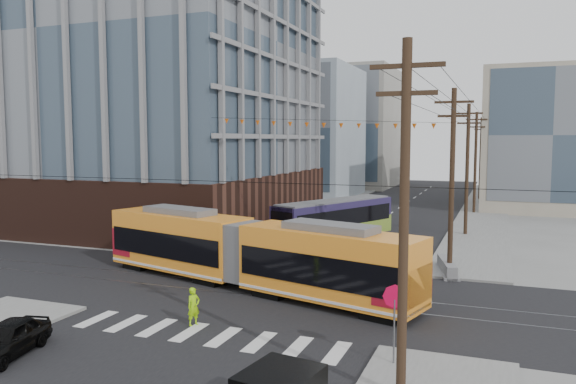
# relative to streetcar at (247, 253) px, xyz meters

# --- Properties ---
(ground) EXTENTS (160.00, 160.00, 0.00)m
(ground) POSITION_rel_streetcar_xyz_m (1.59, -4.40, -1.92)
(ground) COLOR slate
(office_building) EXTENTS (30.00, 25.00, 28.60)m
(office_building) POSITION_rel_streetcar_xyz_m (-20.41, 18.60, 12.38)
(office_building) COLOR #381E16
(office_building) RESTS_ON ground
(bg_bldg_nw_near) EXTENTS (18.00, 16.00, 18.00)m
(bg_bldg_nw_near) POSITION_rel_streetcar_xyz_m (-15.41, 47.60, 7.08)
(bg_bldg_nw_near) COLOR #8C99A5
(bg_bldg_nw_near) RESTS_ON ground
(bg_bldg_ne_near) EXTENTS (14.00, 14.00, 16.00)m
(bg_bldg_ne_near) POSITION_rel_streetcar_xyz_m (17.59, 43.60, 6.08)
(bg_bldg_ne_near) COLOR gray
(bg_bldg_ne_near) RESTS_ON ground
(bg_bldg_nw_far) EXTENTS (16.00, 18.00, 20.00)m
(bg_bldg_nw_far) POSITION_rel_streetcar_xyz_m (-12.41, 67.60, 8.08)
(bg_bldg_nw_far) COLOR gray
(bg_bldg_nw_far) RESTS_ON ground
(bg_bldg_ne_far) EXTENTS (16.00, 16.00, 14.00)m
(bg_bldg_ne_far) POSITION_rel_streetcar_xyz_m (19.59, 63.60, 5.08)
(bg_bldg_ne_far) COLOR #8C99A5
(bg_bldg_ne_far) RESTS_ON ground
(utility_pole_near) EXTENTS (0.30, 0.30, 11.00)m
(utility_pole_near) POSITION_rel_streetcar_xyz_m (10.09, -10.40, 3.58)
(utility_pole_near) COLOR black
(utility_pole_near) RESTS_ON ground
(utility_pole_far) EXTENTS (0.30, 0.30, 11.00)m
(utility_pole_far) POSITION_rel_streetcar_xyz_m (10.09, 51.60, 3.58)
(utility_pole_far) COLOR black
(utility_pole_far) RESTS_ON ground
(streetcar) EXTENTS (19.99, 8.10, 3.85)m
(streetcar) POSITION_rel_streetcar_xyz_m (0.00, 0.00, 0.00)
(streetcar) COLOR orange
(streetcar) RESTS_ON ground
(city_bus) EXTENTS (7.17, 11.92, 3.37)m
(city_bus) POSITION_rel_streetcar_xyz_m (0.50, 15.35, -0.24)
(city_bus) COLOR #241B43
(city_bus) RESTS_ON ground
(black_sedan) EXTENTS (2.38, 4.19, 1.34)m
(black_sedan) POSITION_rel_streetcar_xyz_m (-4.18, -12.09, -1.25)
(black_sedan) COLOR black
(black_sedan) RESTS_ON ground
(parked_car_silver) EXTENTS (2.56, 4.69, 1.47)m
(parked_car_silver) POSITION_rel_streetcar_xyz_m (-3.57, 9.07, -1.19)
(parked_car_silver) COLOR #A3A3A3
(parked_car_silver) RESTS_ON ground
(parked_car_white) EXTENTS (2.37, 4.61, 1.28)m
(parked_car_white) POSITION_rel_streetcar_xyz_m (-3.83, 13.01, -1.28)
(parked_car_white) COLOR silver
(parked_car_white) RESTS_ON ground
(parked_car_grey) EXTENTS (2.30, 4.80, 1.32)m
(parked_car_grey) POSITION_rel_streetcar_xyz_m (-3.35, 18.48, -1.26)
(parked_car_grey) COLOR slate
(parked_car_grey) RESTS_ON ground
(pedestrian) EXTENTS (0.62, 0.72, 1.67)m
(pedestrian) POSITION_rel_streetcar_xyz_m (0.51, -6.56, -1.09)
(pedestrian) COLOR #96DC0B
(pedestrian) RESTS_ON ground
(stop_sign) EXTENTS (1.04, 1.04, 2.78)m
(stop_sign) POSITION_rel_streetcar_xyz_m (9.42, -7.93, -0.53)
(stop_sign) COLOR #C10431
(stop_sign) RESTS_ON ground
(jersey_barrier) EXTENTS (1.85, 4.12, 0.80)m
(jersey_barrier) POSITION_rel_streetcar_xyz_m (9.89, 7.22, -1.52)
(jersey_barrier) COLOR slate
(jersey_barrier) RESTS_ON ground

